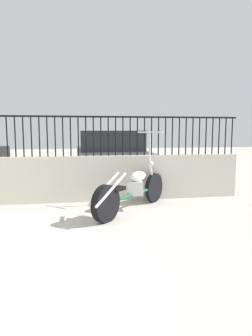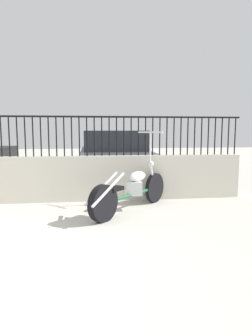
% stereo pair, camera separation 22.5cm
% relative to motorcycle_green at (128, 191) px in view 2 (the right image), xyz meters
% --- Properties ---
extents(low_wall, '(9.12, 0.18, 0.89)m').
position_rel_motorcycle_green_xyz_m(low_wall, '(-2.14, 0.93, 0.08)').
color(low_wall, beige).
rests_on(low_wall, ground_plane).
extents(fence_railing, '(9.12, 0.04, 0.78)m').
position_rel_motorcycle_green_xyz_m(fence_railing, '(-2.14, 0.93, 1.02)').
color(fence_railing, black).
rests_on(fence_railing, low_wall).
extents(motorcycle_green, '(1.57, 1.65, 1.38)m').
position_rel_motorcycle_green_xyz_m(motorcycle_green, '(0.00, 0.00, 0.00)').
color(motorcycle_green, black).
rests_on(motorcycle_green, ground_plane).
extents(car_dark_grey, '(1.78, 4.25, 1.38)m').
position_rel_motorcycle_green_xyz_m(car_dark_grey, '(0.03, 3.38, 0.33)').
color(car_dark_grey, black).
rests_on(car_dark_grey, ground_plane).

